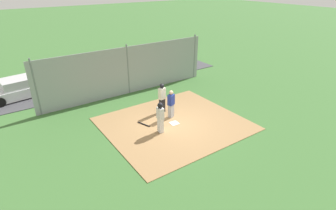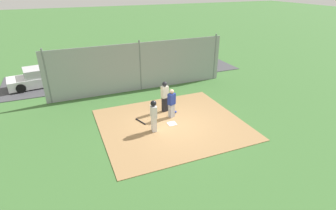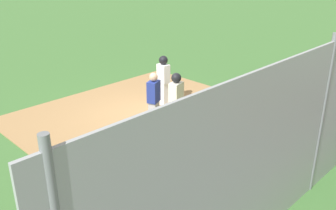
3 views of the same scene
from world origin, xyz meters
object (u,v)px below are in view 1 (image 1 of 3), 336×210
Objects in this scene: home_plate at (174,123)px; runner at (160,116)px; catcher at (171,104)px; catcher_mask at (172,112)px; umpire at (162,97)px; parked_car_white at (20,88)px; baseball_bat at (144,124)px; parked_car_red at (73,78)px.

runner is (1.10, 0.31, 0.93)m from home_plate.
catcher is at bearing 40.86° from runner.
home_plate is 1.27m from catcher_mask.
runner is 2.41m from catcher_mask.
umpire reaches higher than home_plate.
catcher_mask is 0.05× the size of parked_car_white.
runner is at bearing -47.93° from umpire.
parked_car_white reaches higher than baseball_bat.
catcher is 1.94× the size of baseball_bat.
baseball_bat is at bearing 105.48° from parked_car_red.
runner is 9.14m from parked_car_red.
catcher is 0.94m from catcher_mask.
catcher_mask is at bearing 33.26° from umpire.
parked_car_white is (6.52, -7.99, -0.26)m from catcher.
parked_car_red is (2.77, -8.67, 0.57)m from home_plate.
home_plate is 0.10× the size of parked_car_red.
umpire is 0.41× the size of parked_car_red.
parked_car_red is (1.33, -7.85, 0.55)m from baseball_bat.
umpire is 2.14× the size of baseball_bat.
catcher is 0.98× the size of runner.
parked_car_white is (6.23, -8.71, 0.57)m from home_plate.
home_plate is 1.66m from baseball_bat.
catcher is at bearing 121.15° from parked_car_white.
catcher is 1.72m from runner.
runner is at bearing 177.35° from baseball_bat.
catcher is 0.37× the size of parked_car_red.
parked_car_white reaches higher than catcher_mask.
parked_car_white is at bearing 5.31° from parked_car_red.
catcher_mask is at bearing -120.64° from home_plate.
catcher_mask is 0.06× the size of parked_car_red.
catcher is 6.74× the size of catcher_mask.
catcher is at bearing -7.58° from umpire.
home_plate is at bearing 117.56° from parked_car_white.
umpire is 7.76m from parked_car_red.
baseball_bat is (1.73, -0.11, -0.81)m from catcher.
catcher_mask is (-0.36, -0.38, -0.78)m from catcher.
catcher_mask reaches higher than home_plate.
umpire reaches higher than parked_car_red.
parked_car_red is at bearing -10.04° from baseball_bat.
runner is at bearing 106.43° from parked_car_red.
catcher reaches higher than home_plate.
baseball_bat is at bearing -29.60° from home_plate.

